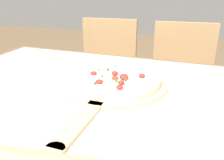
% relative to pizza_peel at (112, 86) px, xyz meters
% --- Properties ---
extents(dining_table, '(1.39, 1.02, 0.76)m').
position_rel_pizza_peel_xyz_m(dining_table, '(-0.02, -0.09, -0.11)').
color(dining_table, brown).
rests_on(dining_table, ground_plane).
extents(towel_cloth, '(1.31, 0.94, 0.00)m').
position_rel_pizza_peel_xyz_m(towel_cloth, '(-0.02, -0.09, -0.01)').
color(towel_cloth, silver).
rests_on(towel_cloth, dining_table).
extents(pizza_peel, '(0.38, 0.61, 0.01)m').
position_rel_pizza_peel_xyz_m(pizza_peel, '(0.00, 0.00, 0.00)').
color(pizza_peel, '#D6B784').
rests_on(pizza_peel, towel_cloth).
extents(pizza, '(0.33, 0.33, 0.04)m').
position_rel_pizza_peel_xyz_m(pizza, '(0.00, 0.02, 0.02)').
color(pizza, beige).
rests_on(pizza, pizza_peel).
extents(chair_left, '(0.43, 0.43, 0.89)m').
position_rel_pizza_peel_xyz_m(chair_left, '(-0.31, 0.73, -0.26)').
color(chair_left, tan).
rests_on(chair_left, ground_plane).
extents(chair_right, '(0.43, 0.43, 0.89)m').
position_rel_pizza_peel_xyz_m(chair_right, '(0.20, 0.73, -0.26)').
color(chair_right, tan).
rests_on(chair_right, ground_plane).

